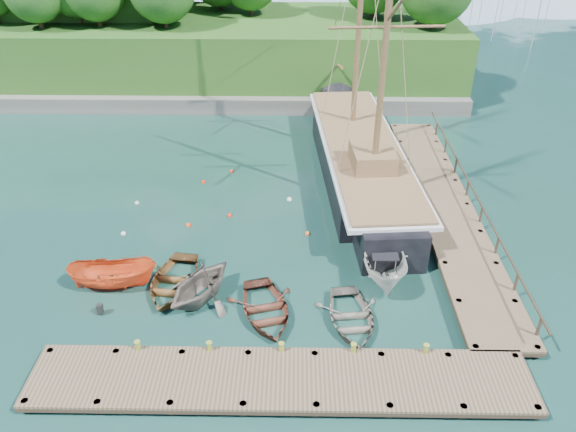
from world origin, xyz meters
name	(u,v)px	position (x,y,z in m)	size (l,w,h in m)	color
ground	(244,284)	(0.00, 0.00, 0.00)	(160.00, 160.00, 0.00)	#17382B
dock_near	(281,380)	(2.00, -6.50, 0.43)	(20.00, 3.20, 1.10)	#4E3C2E
dock_east	(445,206)	(11.50, 7.00, 0.43)	(3.20, 24.00, 1.10)	#4E3C2E
bollard_0	(140,359)	(-4.00, -5.10, 0.00)	(0.26, 0.26, 0.45)	olive
bollard_1	(211,360)	(-1.00, -5.10, 0.00)	(0.26, 0.26, 0.45)	olive
bollard_2	(282,361)	(2.00, -5.10, 0.00)	(0.26, 0.26, 0.45)	olive
bollard_3	(352,362)	(5.00, -5.10, 0.00)	(0.26, 0.26, 0.45)	olive
bollard_4	(423,363)	(8.00, -5.10, 0.00)	(0.26, 0.26, 0.45)	olive
rowboat_0	(173,287)	(-3.50, -0.30, 0.00)	(3.21, 4.50, 0.93)	brown
rowboat_1	(201,299)	(-1.98, -1.15, 0.00)	(3.49, 4.04, 2.13)	#645B52
rowboat_2	(265,315)	(1.18, -2.28, 0.00)	(3.15, 4.41, 0.91)	#582E20
rowboat_3	(351,323)	(5.11, -2.75, 0.00)	(3.00, 4.20, 0.87)	#696358
motorboat_orange	(115,287)	(-6.40, -0.34, 0.00)	(1.63, 4.33, 1.67)	#EA5120
cabin_boat_white	(382,274)	(7.00, 0.88, 0.00)	(2.08, 5.54, 2.14)	silver
schooner	(361,164)	(6.81, 11.13, 1.09)	(6.38, 26.98, 19.66)	black
mooring_buoy_0	(124,234)	(-7.22, 4.34, 0.00)	(0.29, 0.29, 0.29)	silver
mooring_buoy_1	(189,226)	(-3.67, 5.24, 0.00)	(0.31, 0.31, 0.31)	#FA3E11
mooring_buoy_2	(230,216)	(-1.39, 6.35, 0.00)	(0.31, 0.31, 0.31)	red
mooring_buoy_3	(289,200)	(2.15, 8.27, 0.00)	(0.33, 0.33, 0.33)	white
mooring_buoy_4	(204,182)	(-3.53, 10.44, 0.00)	(0.30, 0.30, 0.30)	red
mooring_buoy_5	(232,172)	(-1.83, 11.97, 0.00)	(0.32, 0.32, 0.32)	red
mooring_buoy_6	(137,203)	(-7.26, 7.71, 0.00)	(0.28, 0.28, 0.28)	silver
mooring_buoy_7	(307,234)	(3.23, 4.48, 0.00)	(0.31, 0.31, 0.31)	#DD581E
headland	(130,20)	(-12.88, 31.36, 5.54)	(51.00, 19.31, 12.90)	#474744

